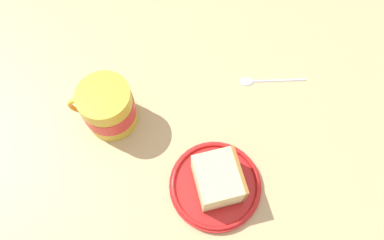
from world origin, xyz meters
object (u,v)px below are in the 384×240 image
at_px(cake_slice, 218,179).
at_px(tea_mug, 108,107).
at_px(teaspoon, 259,80).
at_px(small_plate, 215,185).

height_order(cake_slice, tea_mug, tea_mug).
distance_m(cake_slice, teaspoon, 0.24).
bearing_deg(small_plate, cake_slice, -124.12).
relative_size(small_plate, tea_mug, 1.49).
bearing_deg(small_plate, teaspoon, -71.92).
bearing_deg(teaspoon, tea_mug, 57.91).
relative_size(cake_slice, teaspoon, 1.02).
bearing_deg(cake_slice, tea_mug, 7.68).
distance_m(tea_mug, teaspoon, 0.30).
height_order(cake_slice, teaspoon, cake_slice).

